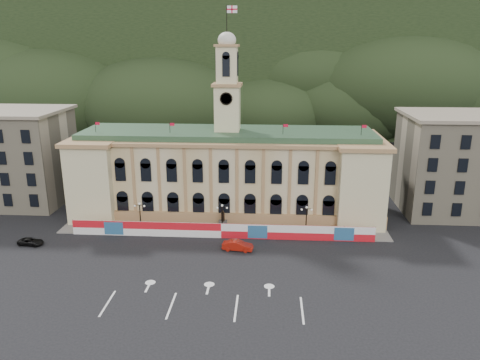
# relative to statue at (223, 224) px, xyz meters

# --- Properties ---
(ground) EXTENTS (260.00, 260.00, 0.00)m
(ground) POSITION_rel_statue_xyz_m (0.00, -18.00, -1.19)
(ground) COLOR black
(ground) RESTS_ON ground
(lane_markings) EXTENTS (26.00, 10.00, 0.02)m
(lane_markings) POSITION_rel_statue_xyz_m (0.00, -23.00, -1.18)
(lane_markings) COLOR white
(lane_markings) RESTS_ON ground
(hill_ridge) EXTENTS (230.00, 80.00, 64.00)m
(hill_ridge) POSITION_rel_statue_xyz_m (0.03, 103.99, 18.30)
(hill_ridge) COLOR black
(hill_ridge) RESTS_ON ground
(city_hall) EXTENTS (56.20, 17.60, 37.10)m
(city_hall) POSITION_rel_statue_xyz_m (0.00, 9.63, 6.66)
(city_hall) COLOR beige
(city_hall) RESTS_ON ground
(side_building_left) EXTENTS (21.00, 17.00, 18.60)m
(side_building_left) POSITION_rel_statue_xyz_m (-43.00, 12.93, 8.14)
(side_building_left) COLOR #B8AC8E
(side_building_left) RESTS_ON ground
(side_building_right) EXTENTS (21.00, 17.00, 18.60)m
(side_building_right) POSITION_rel_statue_xyz_m (43.00, 12.93, 8.14)
(side_building_right) COLOR #B8AC8E
(side_building_right) RESTS_ON ground
(hoarding_fence) EXTENTS (50.00, 0.44, 2.50)m
(hoarding_fence) POSITION_rel_statue_xyz_m (0.06, -2.93, 0.06)
(hoarding_fence) COLOR red
(hoarding_fence) RESTS_ON ground
(pavement) EXTENTS (56.00, 5.50, 0.16)m
(pavement) POSITION_rel_statue_xyz_m (0.00, -0.25, -1.11)
(pavement) COLOR slate
(pavement) RESTS_ON ground
(statue) EXTENTS (1.40, 1.40, 3.72)m
(statue) POSITION_rel_statue_xyz_m (0.00, 0.00, 0.00)
(statue) COLOR #595651
(statue) RESTS_ON ground
(lamp_left) EXTENTS (1.96, 0.44, 5.15)m
(lamp_left) POSITION_rel_statue_xyz_m (-14.00, -1.00, 1.89)
(lamp_left) COLOR black
(lamp_left) RESTS_ON ground
(lamp_center) EXTENTS (1.96, 0.44, 5.15)m
(lamp_center) POSITION_rel_statue_xyz_m (0.00, -1.00, 1.89)
(lamp_center) COLOR black
(lamp_center) RESTS_ON ground
(lamp_right) EXTENTS (1.96, 0.44, 5.15)m
(lamp_right) POSITION_rel_statue_xyz_m (14.00, -1.00, 1.89)
(lamp_right) COLOR black
(lamp_right) RESTS_ON ground
(red_sedan) EXTENTS (2.78, 5.16, 1.57)m
(red_sedan) POSITION_rel_statue_xyz_m (3.05, -7.60, -0.40)
(red_sedan) COLOR #9F160B
(red_sedan) RESTS_ON ground
(black_suv) EXTENTS (2.73, 4.42, 1.12)m
(black_suv) POSITION_rel_statue_xyz_m (-30.00, -7.76, -0.63)
(black_suv) COLOR black
(black_suv) RESTS_ON ground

